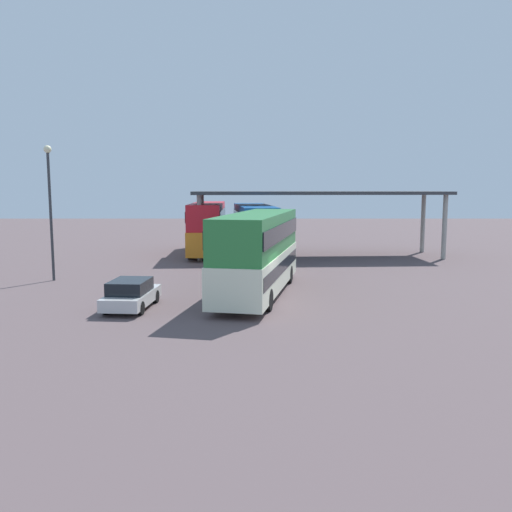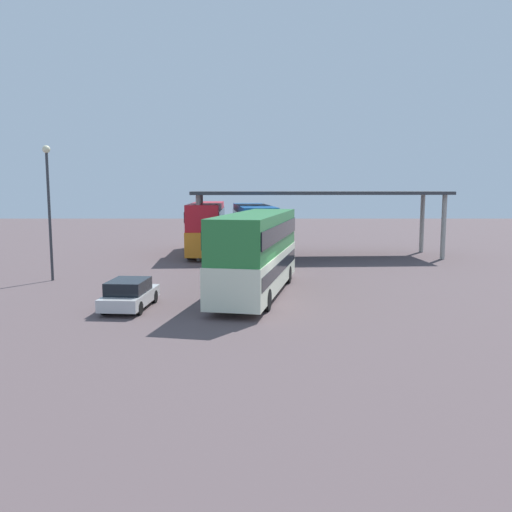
{
  "view_description": "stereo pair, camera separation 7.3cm",
  "coord_description": "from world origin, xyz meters",
  "px_view_note": "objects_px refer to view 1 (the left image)",
  "views": [
    {
      "loc": [
        -0.28,
        -23.84,
        5.49
      ],
      "look_at": [
        -0.17,
        3.01,
        2.0
      ],
      "focal_mm": 37.18,
      "sensor_mm": 36.0,
      "label": 1
    },
    {
      "loc": [
        -0.21,
        -23.85,
        5.49
      ],
      "look_at": [
        -0.17,
        3.01,
        2.0
      ],
      "focal_mm": 37.18,
      "sensor_mm": 36.0,
      "label": 2
    }
  ],
  "objects_px": {
    "double_decker_near_canopy": "(205,226)",
    "parked_hatchback": "(129,294)",
    "double_decker_mid_row": "(252,230)",
    "double_decker_main": "(256,250)",
    "lamppost_tall": "(47,197)"
  },
  "relations": [
    {
      "from": "parked_hatchback",
      "to": "double_decker_near_canopy",
      "type": "bearing_deg",
      "value": -0.25
    },
    {
      "from": "double_decker_near_canopy",
      "to": "parked_hatchback",
      "type": "bearing_deg",
      "value": 173.96
    },
    {
      "from": "parked_hatchback",
      "to": "double_decker_mid_row",
      "type": "xyz_separation_m",
      "value": [
        5.55,
        16.89,
        1.6
      ]
    },
    {
      "from": "parked_hatchback",
      "to": "double_decker_near_canopy",
      "type": "distance_m",
      "value": 20.44
    },
    {
      "from": "double_decker_near_canopy",
      "to": "lamppost_tall",
      "type": "distance_m",
      "value": 15.44
    },
    {
      "from": "double_decker_near_canopy",
      "to": "lamppost_tall",
      "type": "height_order",
      "value": "lamppost_tall"
    },
    {
      "from": "parked_hatchback",
      "to": "lamppost_tall",
      "type": "distance_m",
      "value": 10.61
    },
    {
      "from": "double_decker_main",
      "to": "parked_hatchback",
      "type": "xyz_separation_m",
      "value": [
        -5.8,
        -3.24,
        -1.62
      ]
    },
    {
      "from": "double_decker_main",
      "to": "double_decker_near_canopy",
      "type": "relative_size",
      "value": 1.04
    },
    {
      "from": "double_decker_main",
      "to": "double_decker_mid_row",
      "type": "distance_m",
      "value": 13.65
    },
    {
      "from": "double_decker_near_canopy",
      "to": "lamppost_tall",
      "type": "bearing_deg",
      "value": 146.95
    },
    {
      "from": "double_decker_main",
      "to": "parked_hatchback",
      "type": "relative_size",
      "value": 2.86
    },
    {
      "from": "parked_hatchback",
      "to": "lamppost_tall",
      "type": "height_order",
      "value": "lamppost_tall"
    },
    {
      "from": "double_decker_mid_row",
      "to": "lamppost_tall",
      "type": "height_order",
      "value": "lamppost_tall"
    },
    {
      "from": "double_decker_main",
      "to": "parked_hatchback",
      "type": "bearing_deg",
      "value": 130.35
    }
  ]
}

